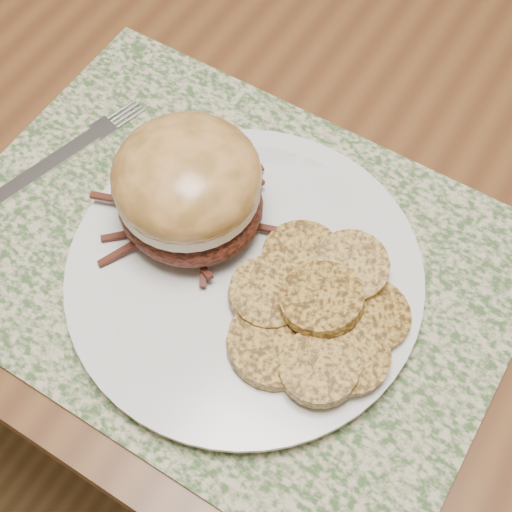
% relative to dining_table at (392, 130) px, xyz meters
% --- Properties ---
extents(ground, '(3.50, 3.50, 0.00)m').
position_rel_dining_table_xyz_m(ground, '(0.00, 0.00, -0.67)').
color(ground, brown).
rests_on(ground, ground).
extents(dining_table, '(1.50, 0.90, 0.75)m').
position_rel_dining_table_xyz_m(dining_table, '(0.00, 0.00, 0.00)').
color(dining_table, brown).
rests_on(dining_table, ground).
extents(placemat, '(0.45, 0.33, 0.00)m').
position_rel_dining_table_xyz_m(placemat, '(-0.03, -0.26, 0.08)').
color(placemat, '#37542B').
rests_on(placemat, dining_table).
extents(dinner_plate, '(0.26, 0.26, 0.02)m').
position_rel_dining_table_xyz_m(dinner_plate, '(-0.01, -0.27, 0.09)').
color(dinner_plate, silver).
rests_on(dinner_plate, placemat).
extents(pork_sandwich, '(0.14, 0.13, 0.09)m').
position_rel_dining_table_xyz_m(pork_sandwich, '(-0.07, -0.25, 0.14)').
color(pork_sandwich, black).
rests_on(pork_sandwich, dinner_plate).
extents(roasted_potatoes, '(0.15, 0.17, 0.04)m').
position_rel_dining_table_xyz_m(roasted_potatoes, '(0.05, -0.27, 0.11)').
color(roasted_potatoes, '#AF8333').
rests_on(roasted_potatoes, dinner_plate).
extents(fork, '(0.06, 0.17, 0.00)m').
position_rel_dining_table_xyz_m(fork, '(-0.21, -0.24, 0.09)').
color(fork, silver).
rests_on(fork, placemat).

